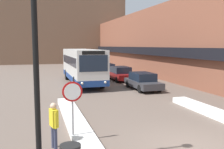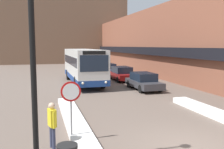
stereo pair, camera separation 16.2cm
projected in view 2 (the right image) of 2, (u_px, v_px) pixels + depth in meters
ground_plane at (187, 147)px, 9.10m from camera, size 160.00×160.00×0.00m
building_row_right at (154, 43)px, 34.27m from camera, size 5.50×60.00×8.13m
building_backdrop_far at (64, 26)px, 53.58m from camera, size 26.00×8.00×15.88m
snow_bank_left at (77, 127)px, 10.91m from camera, size 0.90×11.20×0.28m
city_bus at (83, 65)px, 24.15m from camera, size 2.58×10.57×3.31m
parked_car_front at (144, 81)px, 20.88m from camera, size 1.85×4.35×1.42m
parked_car_middle at (122, 74)px, 26.40m from camera, size 1.92×4.42×1.46m
parked_car_back at (108, 69)px, 31.91m from camera, size 1.82×4.75×1.40m
stop_sign at (71, 98)px, 9.37m from camera, size 0.76×0.08×2.34m
street_lamp at (44, 47)px, 6.89m from camera, size 1.46×0.36×5.78m
pedestrian at (52, 121)px, 8.82m from camera, size 0.31×0.53×1.68m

